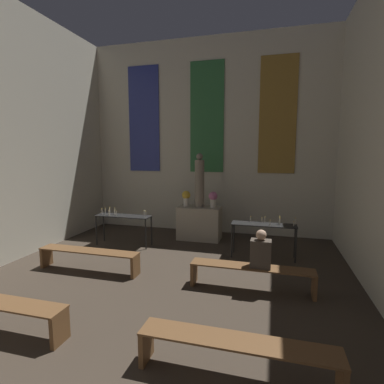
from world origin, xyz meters
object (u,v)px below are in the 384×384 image
at_px(pew_second_right, 236,350).
at_px(pew_back_right, 251,272).
at_px(flower_vase_left, 186,197).
at_px(altar, 199,223).
at_px(person_seated, 261,251).
at_px(flower_vase_right, 213,198).
at_px(candle_rack_left, 123,219).
at_px(pew_back_left, 89,255).
at_px(candle_rack_right, 264,228).
at_px(statue, 200,182).

height_order(pew_second_right, pew_back_right, same).
height_order(flower_vase_left, pew_back_right, flower_vase_left).
distance_m(altar, person_seated, 3.42).
bearing_deg(altar, pew_back_right, -59.81).
relative_size(flower_vase_right, pew_second_right, 0.20).
bearing_deg(pew_back_right, candle_rack_left, 152.78).
xyz_separation_m(altar, person_seated, (1.83, -2.88, 0.27)).
bearing_deg(pew_back_left, candle_rack_right, 27.27).
height_order(candle_rack_left, person_seated, person_seated).
height_order(flower_vase_right, pew_back_right, flower_vase_right).
relative_size(altar, statue, 0.80).
bearing_deg(pew_back_right, person_seated, 0.00).
distance_m(candle_rack_right, pew_back_left, 3.96).
relative_size(statue, pew_second_right, 0.69).
bearing_deg(candle_rack_right, person_seated, -89.93).
xyz_separation_m(candle_rack_right, person_seated, (0.00, -1.81, 0.03)).
xyz_separation_m(flower_vase_left, pew_back_left, (-1.28, -2.88, -0.87)).
relative_size(pew_second_right, pew_back_right, 1.00).
height_order(statue, pew_back_left, statue).
height_order(altar, person_seated, person_seated).
xyz_separation_m(pew_second_right, pew_back_left, (-3.35, 2.21, 0.00)).
bearing_deg(pew_back_right, flower_vase_right, 114.02).
distance_m(flower_vase_right, candle_rack_right, 1.86).
bearing_deg(altar, pew_back_left, -120.19).
relative_size(pew_second_right, person_seated, 3.22).
distance_m(flower_vase_left, pew_back_left, 3.27).
bearing_deg(statue, candle_rack_left, -149.53).
bearing_deg(flower_vase_left, statue, 0.00).
relative_size(statue, person_seated, 2.22).
distance_m(flower_vase_left, candle_rack_left, 1.86).
bearing_deg(pew_back_right, statue, 120.19).
relative_size(flower_vase_right, candle_rack_right, 0.30).
xyz_separation_m(flower_vase_right, pew_back_right, (1.28, -2.88, -0.87)).
height_order(flower_vase_left, person_seated, flower_vase_left).
distance_m(pew_back_right, person_seated, 0.44).
relative_size(candle_rack_left, pew_back_right, 0.68).
distance_m(altar, flower_vase_right, 0.83).
bearing_deg(pew_second_right, candle_rack_right, 87.81).
bearing_deg(flower_vase_left, pew_second_right, -67.88).
xyz_separation_m(flower_vase_left, candle_rack_right, (2.22, -1.07, -0.49)).
height_order(altar, flower_vase_right, flower_vase_right).
distance_m(altar, pew_back_left, 3.33).
distance_m(statue, person_seated, 3.53).
height_order(statue, person_seated, statue).
distance_m(altar, candle_rack_left, 2.14).
xyz_separation_m(candle_rack_left, person_seated, (3.66, -1.80, 0.03)).
bearing_deg(person_seated, flower_vase_right, 116.55).
height_order(altar, candle_rack_right, candle_rack_right).
xyz_separation_m(statue, pew_back_left, (-1.68, -2.88, -1.31)).
bearing_deg(candle_rack_left, flower_vase_right, 25.85).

